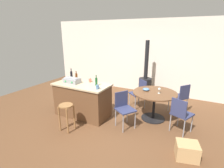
{
  "coord_description": "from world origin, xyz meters",
  "views": [
    {
      "loc": [
        1.84,
        -3.57,
        2.23
      ],
      "look_at": [
        -0.1,
        0.16,
        0.94
      ],
      "focal_mm": 27.01,
      "sensor_mm": 36.0,
      "label": 1
    }
  ],
  "objects_px": {
    "toolbox": "(72,80)",
    "bottle_0": "(71,75)",
    "kitchen_island": "(83,100)",
    "cup_1": "(90,80)",
    "folding_chair_right": "(181,113)",
    "wood_stove": "(145,84)",
    "cup_0": "(97,87)",
    "folding_chair_far": "(139,92)",
    "wine_glass": "(159,89)",
    "bottle_1": "(96,82)",
    "folding_chair_near": "(181,96)",
    "folding_chair_left": "(124,107)",
    "bottle_2": "(76,76)",
    "serving_bowl": "(146,89)",
    "wooden_stool": "(66,112)",
    "dining_table": "(154,99)",
    "cardboard_box": "(187,151)"
  },
  "relations": [
    {
      "from": "toolbox",
      "to": "bottle_1",
      "type": "relative_size",
      "value": 1.56
    },
    {
      "from": "folding_chair_left",
      "to": "cup_1",
      "type": "bearing_deg",
      "value": 167.77
    },
    {
      "from": "wine_glass",
      "to": "cardboard_box",
      "type": "relative_size",
      "value": 0.37
    },
    {
      "from": "folding_chair_far",
      "to": "wood_stove",
      "type": "relative_size",
      "value": 0.43
    },
    {
      "from": "wine_glass",
      "to": "bottle_0",
      "type": "bearing_deg",
      "value": -170.33
    },
    {
      "from": "wooden_stool",
      "to": "cup_1",
      "type": "distance_m",
      "value": 1.13
    },
    {
      "from": "bottle_2",
      "to": "cup_0",
      "type": "height_order",
      "value": "bottle_2"
    },
    {
      "from": "bottle_0",
      "to": "bottle_2",
      "type": "distance_m",
      "value": 0.18
    },
    {
      "from": "kitchen_island",
      "to": "cup_1",
      "type": "relative_size",
      "value": 14.26
    },
    {
      "from": "kitchen_island",
      "to": "wood_stove",
      "type": "distance_m",
      "value": 2.37
    },
    {
      "from": "cup_0",
      "to": "cardboard_box",
      "type": "height_order",
      "value": "cup_0"
    },
    {
      "from": "toolbox",
      "to": "bottle_0",
      "type": "height_order",
      "value": "bottle_0"
    },
    {
      "from": "wine_glass",
      "to": "bottle_1",
      "type": "bearing_deg",
      "value": -157.1
    },
    {
      "from": "cup_0",
      "to": "wine_glass",
      "type": "distance_m",
      "value": 1.56
    },
    {
      "from": "folding_chair_near",
      "to": "folding_chair_far",
      "type": "height_order",
      "value": "folding_chair_near"
    },
    {
      "from": "wood_stove",
      "to": "cup_0",
      "type": "relative_size",
      "value": 17.42
    },
    {
      "from": "cardboard_box",
      "to": "serving_bowl",
      "type": "bearing_deg",
      "value": 133.65
    },
    {
      "from": "wooden_stool",
      "to": "dining_table",
      "type": "height_order",
      "value": "dining_table"
    },
    {
      "from": "folding_chair_far",
      "to": "wood_stove",
      "type": "height_order",
      "value": "wood_stove"
    },
    {
      "from": "kitchen_island",
      "to": "dining_table",
      "type": "xyz_separation_m",
      "value": [
        1.8,
        0.69,
        0.12
      ]
    },
    {
      "from": "folding_chair_far",
      "to": "bottle_0",
      "type": "bearing_deg",
      "value": -150.65
    },
    {
      "from": "folding_chair_left",
      "to": "cup_0",
      "type": "distance_m",
      "value": 0.8
    },
    {
      "from": "dining_table",
      "to": "cardboard_box",
      "type": "height_order",
      "value": "dining_table"
    },
    {
      "from": "cup_1",
      "to": "folding_chair_near",
      "type": "bearing_deg",
      "value": 26.05
    },
    {
      "from": "wooden_stool",
      "to": "folding_chair_right",
      "type": "relative_size",
      "value": 0.76
    },
    {
      "from": "folding_chair_near",
      "to": "bottle_0",
      "type": "bearing_deg",
      "value": -159.65
    },
    {
      "from": "kitchen_island",
      "to": "folding_chair_left",
      "type": "distance_m",
      "value": 1.25
    },
    {
      "from": "folding_chair_near",
      "to": "toolbox",
      "type": "relative_size",
      "value": 2.01
    },
    {
      "from": "cup_1",
      "to": "bottle_1",
      "type": "bearing_deg",
      "value": -29.56
    },
    {
      "from": "folding_chair_right",
      "to": "cup_0",
      "type": "distance_m",
      "value": 2.0
    },
    {
      "from": "kitchen_island",
      "to": "folding_chair_far",
      "type": "xyz_separation_m",
      "value": [
        1.21,
        1.24,
        0.04
      ]
    },
    {
      "from": "serving_bowl",
      "to": "toolbox",
      "type": "bearing_deg",
      "value": -157.29
    },
    {
      "from": "wood_stove",
      "to": "folding_chair_left",
      "type": "bearing_deg",
      "value": -87.03
    },
    {
      "from": "folding_chair_left",
      "to": "bottle_1",
      "type": "height_order",
      "value": "bottle_1"
    },
    {
      "from": "wood_stove",
      "to": "cup_0",
      "type": "xyz_separation_m",
      "value": [
        -0.53,
        -2.26,
        0.47
      ]
    },
    {
      "from": "wine_glass",
      "to": "folding_chair_near",
      "type": "bearing_deg",
      "value": 54.95
    },
    {
      "from": "wooden_stool",
      "to": "wood_stove",
      "type": "bearing_deg",
      "value": 70.65
    },
    {
      "from": "kitchen_island",
      "to": "cup_0",
      "type": "height_order",
      "value": "cup_0"
    },
    {
      "from": "toolbox",
      "to": "wine_glass",
      "type": "relative_size",
      "value": 3.04
    },
    {
      "from": "wine_glass",
      "to": "kitchen_island",
      "type": "bearing_deg",
      "value": -160.75
    },
    {
      "from": "folding_chair_near",
      "to": "bottle_0",
      "type": "height_order",
      "value": "bottle_0"
    },
    {
      "from": "wooden_stool",
      "to": "toolbox",
      "type": "relative_size",
      "value": 1.48
    },
    {
      "from": "folding_chair_left",
      "to": "wood_stove",
      "type": "height_order",
      "value": "wood_stove"
    },
    {
      "from": "kitchen_island",
      "to": "folding_chair_right",
      "type": "relative_size",
      "value": 1.78
    },
    {
      "from": "folding_chair_near",
      "to": "folding_chair_left",
      "type": "bearing_deg",
      "value": -129.93
    },
    {
      "from": "folding_chair_far",
      "to": "bottle_0",
      "type": "distance_m",
      "value": 2.09
    },
    {
      "from": "bottle_0",
      "to": "cup_1",
      "type": "xyz_separation_m",
      "value": [
        0.67,
        -0.02,
        -0.07
      ]
    },
    {
      "from": "bottle_2",
      "to": "wine_glass",
      "type": "distance_m",
      "value": 2.33
    },
    {
      "from": "toolbox",
      "to": "cardboard_box",
      "type": "bearing_deg",
      "value": -8.64
    },
    {
      "from": "folding_chair_near",
      "to": "wood_stove",
      "type": "relative_size",
      "value": 0.44
    }
  ]
}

